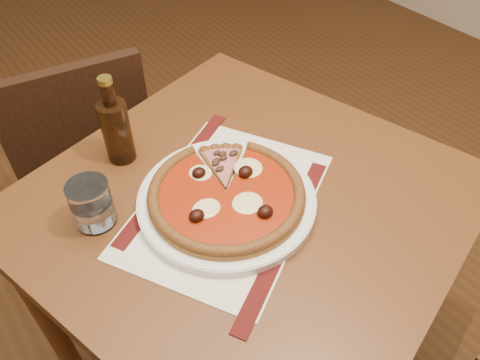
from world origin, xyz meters
The scene contains 8 objects.
table centered at (0.08, -0.43, 0.65)m, with size 0.97×0.97×0.75m.
chair_far centered at (-0.04, 0.22, 0.47)m, with size 0.45×0.45×0.82m.
placemat centered at (0.04, -0.43, 0.75)m, with size 0.43×0.31×0.00m, color silver.
plate centered at (0.04, -0.43, 0.76)m, with size 0.35×0.35×0.02m, color white.
pizza centered at (0.04, -0.43, 0.78)m, with size 0.31×0.31×0.04m.
ham_slice centered at (0.10, -0.35, 0.78)m, with size 0.11×0.13×0.02m.
water_glass centered at (-0.18, -0.31, 0.80)m, with size 0.08×0.08×0.09m, color white.
bottle centered at (-0.06, -0.18, 0.83)m, with size 0.06×0.06×0.20m.
Camera 1 is at (-0.32, -0.93, 1.43)m, focal length 35.00 mm.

